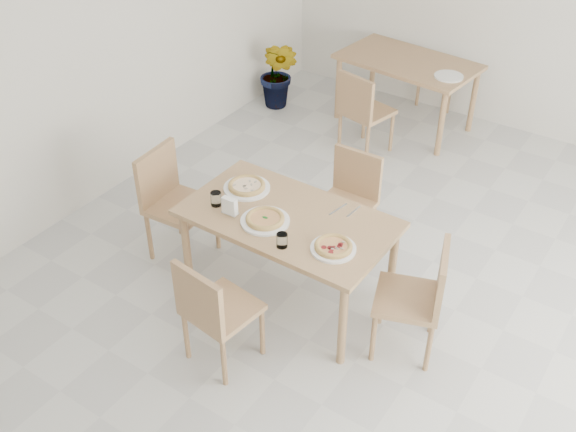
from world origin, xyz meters
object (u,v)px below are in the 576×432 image
Objects in this scene: chair_west at (171,196)px; chair_back_s at (362,108)px; plate_margherita at (265,221)px; chair_back_n at (446,59)px; pizza_mushroom at (247,185)px; chair_east at (421,294)px; plate_pepperoni at (333,249)px; pizza_margherita at (265,218)px; tumbler_b at (282,240)px; plate_empty at (449,76)px; potted_plant at (279,74)px; chair_north at (350,195)px; tumbler_a at (216,199)px; napkin_holder at (230,207)px; second_table at (407,68)px; plate_mushroom at (247,188)px; chair_south at (213,308)px; pizza_pepperoni at (333,246)px; main_table at (288,226)px.

chair_west is 2.31m from chair_back_s.
plate_margherita is 0.40× the size of chair_back_n.
chair_east is at bearing -3.02° from pizza_mushroom.
pizza_margherita reaches higher than plate_pepperoni.
plate_empty is at bearing 92.69° from tumbler_b.
chair_north is at bearing -42.78° from potted_plant.
potted_plant is at bearing 12.48° from chair_west.
potted_plant is at bearing 116.19° from tumbler_a.
chair_east is at bearing 7.73° from tumbler_a.
plate_pepperoni is at bearing -16.14° from pizza_mushroom.
napkin_holder is (0.73, -0.16, 0.28)m from chair_west.
tumbler_b reaches higher than plate_pepperoni.
second_table is (-0.97, 3.17, -0.10)m from plate_pepperoni.
napkin_holder is at bearing -166.03° from plate_margherita.
plate_mushroom is 3.36× the size of tumbler_a.
potted_plant is (-1.78, 2.75, -0.35)m from plate_margherita.
pizza_margherita reaches higher than plate_empty.
chair_back_n is 3.04× the size of plate_empty.
chair_south reaches higher than plate_margherita.
tumbler_a is (-0.42, -0.03, 0.02)m from pizza_margherita.
plate_mushroom is 0.43× the size of potted_plant.
chair_east is 3.37m from second_table.
pizza_margherita reaches higher than second_table.
chair_north is 1.18m from tumbler_a.
potted_plant reaches higher than pizza_pepperoni.
second_table is at bearing -171.68° from chair_east.
tumbler_b is 3.16m from plate_empty.
chair_west is 3.12m from plate_empty.
tumbler_b is at bearing -72.40° from second_table.
second_table is (-0.06, 2.90, -0.12)m from pizza_mushroom.
tumbler_a is 0.76× the size of napkin_holder.
second_table is at bearing 97.51° from pizza_margherita.
chair_south reaches higher than pizza_mushroom.
plate_mushroom is 2.56× the size of napkin_holder.
chair_north is at bearing 112.83° from plate_pepperoni.
main_table is at bearing 162.40° from pizza_pepperoni.
napkin_holder reaches higher than plate_pepperoni.
pizza_pepperoni is 0.98m from tumbler_a.
chair_back_s is at bearing 91.93° from tumbler_a.
pizza_pepperoni is 1.87× the size of napkin_holder.
main_table is 0.48m from pizza_mushroom.
plate_pepperoni is at bearing -67.52° from chair_north.
napkin_holder reaches higher than chair_north.
pizza_mushroom is at bearing 165.80° from main_table.
potted_plant reaches higher than plate_mushroom.
napkin_holder is at bearing -92.21° from chair_back_n.
chair_back_s is at bearing -99.72° from chair_back_n.
chair_back_s is (-0.57, 3.04, 0.01)m from chair_south.
plate_pepperoni is (0.92, -0.27, 0.00)m from plate_mushroom.
main_table is 0.44m from napkin_holder.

